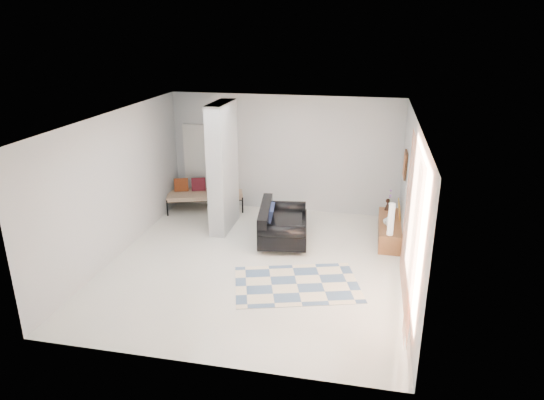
# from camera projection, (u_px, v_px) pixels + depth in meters

# --- Properties ---
(floor) EXTENTS (6.00, 6.00, 0.00)m
(floor) POSITION_uv_depth(u_px,v_px,m) (256.00, 263.00, 9.29)
(floor) COLOR white
(floor) RESTS_ON ground
(ceiling) EXTENTS (6.00, 6.00, 0.00)m
(ceiling) POSITION_uv_depth(u_px,v_px,m) (254.00, 118.00, 8.34)
(ceiling) COLOR white
(ceiling) RESTS_ON wall_back
(wall_back) EXTENTS (6.00, 0.00, 6.00)m
(wall_back) POSITION_uv_depth(u_px,v_px,m) (284.00, 154.00, 11.58)
(wall_back) COLOR #BABDBF
(wall_back) RESTS_ON ground
(wall_front) EXTENTS (6.00, 0.00, 6.00)m
(wall_front) POSITION_uv_depth(u_px,v_px,m) (198.00, 272.00, 6.05)
(wall_front) COLOR #BABDBF
(wall_front) RESTS_ON ground
(wall_left) EXTENTS (0.00, 6.00, 6.00)m
(wall_left) POSITION_uv_depth(u_px,v_px,m) (116.00, 185.00, 9.34)
(wall_left) COLOR #BABDBF
(wall_left) RESTS_ON ground
(wall_right) EXTENTS (0.00, 6.00, 6.00)m
(wall_right) POSITION_uv_depth(u_px,v_px,m) (411.00, 205.00, 8.29)
(wall_right) COLOR #BABDBF
(wall_right) RESTS_ON ground
(partition_column) EXTENTS (0.35, 1.20, 2.80)m
(partition_column) POSITION_uv_depth(u_px,v_px,m) (223.00, 167.00, 10.50)
(partition_column) COLOR #A9ADB0
(partition_column) RESTS_ON floor
(hallway_door) EXTENTS (0.85, 0.06, 2.04)m
(hallway_door) POSITION_uv_depth(u_px,v_px,m) (201.00, 165.00, 12.07)
(hallway_door) COLOR silver
(hallway_door) RESTS_ON floor
(curtain) EXTENTS (0.00, 2.55, 2.55)m
(curtain) POSITION_uv_depth(u_px,v_px,m) (410.00, 228.00, 7.23)
(curtain) COLOR #FF7C43
(curtain) RESTS_ON wall_right
(wall_art) EXTENTS (0.04, 0.45, 0.55)m
(wall_art) POSITION_uv_depth(u_px,v_px,m) (405.00, 165.00, 9.77)
(wall_art) COLOR #331B0D
(wall_art) RESTS_ON wall_right
(media_console) EXTENTS (0.45, 1.67, 0.80)m
(media_console) POSITION_uv_depth(u_px,v_px,m) (389.00, 230.00, 10.31)
(media_console) COLOR brown
(media_console) RESTS_ON floor
(loveseat) EXTENTS (1.18, 1.77, 0.76)m
(loveseat) POSITION_uv_depth(u_px,v_px,m) (280.00, 224.00, 10.20)
(loveseat) COLOR silver
(loveseat) RESTS_ON floor
(daybed) EXTENTS (1.97, 1.30, 0.77)m
(daybed) POSITION_uv_depth(u_px,v_px,m) (204.00, 193.00, 11.93)
(daybed) COLOR black
(daybed) RESTS_ON floor
(area_rug) EXTENTS (2.47, 1.98, 0.01)m
(area_rug) POSITION_uv_depth(u_px,v_px,m) (297.00, 284.00, 8.53)
(area_rug) COLOR beige
(area_rug) RESTS_ON floor
(cylinder_lamp) EXTENTS (0.12, 0.12, 0.65)m
(cylinder_lamp) POSITION_uv_depth(u_px,v_px,m) (391.00, 219.00, 9.48)
(cylinder_lamp) COLOR white
(cylinder_lamp) RESTS_ON media_console
(bronze_figurine) EXTENTS (0.15, 0.15, 0.26)m
(bronze_figurine) POSITION_uv_depth(u_px,v_px,m) (388.00, 204.00, 10.82)
(bronze_figurine) COLOR black
(bronze_figurine) RESTS_ON media_console
(vase) EXTENTS (0.21, 0.21, 0.21)m
(vase) POSITION_uv_depth(u_px,v_px,m) (388.00, 220.00, 10.02)
(vase) COLOR white
(vase) RESTS_ON media_console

